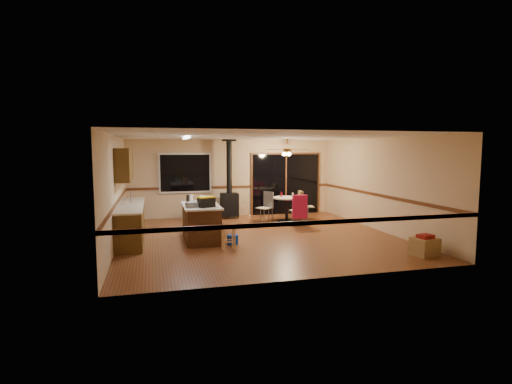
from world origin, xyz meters
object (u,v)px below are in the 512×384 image
object	(u,v)px
wood_stove	(229,196)
box_under_window	(199,213)
chair_near	(299,207)
toolbox_grey	(195,205)
blue_bucket	(233,240)
dining_table	(287,205)
kitchen_island	(201,223)
bar_stool	(228,238)
chair_right	(301,202)
box_corner_a	(425,247)
chair_left	(267,203)
box_corner_b	(421,245)
toolbox_black	(206,202)

from	to	relation	value
wood_stove	box_under_window	xyz separation A→B (m)	(-1.00, 0.05, -0.52)
wood_stove	chair_near	bearing A→B (deg)	-49.44
toolbox_grey	blue_bucket	world-z (taller)	toolbox_grey
dining_table	box_under_window	world-z (taller)	dining_table
kitchen_island	box_under_window	bearing A→B (deg)	84.55
chair_near	box_under_window	size ratio (longest dim) A/B	1.31
chair_near	bar_stool	bearing A→B (deg)	-138.88
blue_bucket	box_under_window	bearing A→B (deg)	95.94
dining_table	chair_right	world-z (taller)	chair_right
bar_stool	blue_bucket	size ratio (longest dim) A/B	2.02
kitchen_island	chair_right	distance (m)	3.99
kitchen_island	dining_table	bearing A→B (deg)	33.41
toolbox_grey	box_corner_a	size ratio (longest dim) A/B	0.80
chair_left	chair_right	size ratio (longest dim) A/B	0.80
toolbox_grey	chair_right	size ratio (longest dim) A/B	0.57
wood_stove	box_corner_b	bearing A→B (deg)	-58.70
kitchen_island	toolbox_grey	distance (m)	0.66
chair_left	box_under_window	size ratio (longest dim) A/B	1.04
dining_table	toolbox_grey	bearing A→B (deg)	-143.53
bar_stool	chair_near	size ratio (longest dim) A/B	0.80
toolbox_black	box_corner_a	size ratio (longest dim) A/B	0.79
box_corner_a	dining_table	bearing A→B (deg)	108.66
box_corner_a	chair_right	bearing A→B (deg)	102.44
box_corner_b	toolbox_grey	bearing A→B (deg)	157.26
dining_table	chair_near	world-z (taller)	chair_near
chair_left	chair_near	world-z (taller)	same
wood_stove	chair_right	xyz separation A→B (m)	(2.14, -1.04, -0.13)
toolbox_black	box_corner_a	bearing A→B (deg)	-27.15
dining_table	box_corner_b	world-z (taller)	dining_table
chair_right	box_corner_a	world-z (taller)	chair_right
toolbox_black	blue_bucket	xyz separation A→B (m)	(0.60, -0.20, -0.89)
blue_bucket	chair_near	bearing A→B (deg)	35.51
toolbox_black	chair_right	bearing A→B (deg)	35.85
chair_left	toolbox_black	bearing A→B (deg)	-131.67
kitchen_island	toolbox_black	world-z (taller)	toolbox_black
wood_stove	box_corner_a	size ratio (longest dim) A/B	5.03
chair_left	box_under_window	world-z (taller)	chair_left
kitchen_island	bar_stool	world-z (taller)	kitchen_island
chair_left	box_corner_a	distance (m)	5.24
toolbox_black	blue_bucket	bearing A→B (deg)	-18.83
box_under_window	box_corner_b	world-z (taller)	box_under_window
toolbox_black	chair_right	distance (m)	4.16
dining_table	chair_right	bearing A→B (deg)	8.92
box_corner_a	kitchen_island	bearing A→B (deg)	149.22
kitchen_island	bar_stool	xyz separation A→B (m)	(0.47, -1.17, -0.17)
toolbox_grey	chair_near	world-z (taller)	toolbox_grey
box_corner_a	box_corner_b	bearing A→B (deg)	66.66
toolbox_black	chair_near	xyz separation A→B (m)	(2.93, 1.46, -0.41)
bar_stool	blue_bucket	distance (m)	0.61
bar_stool	blue_bucket	xyz separation A→B (m)	(0.21, 0.55, -0.16)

